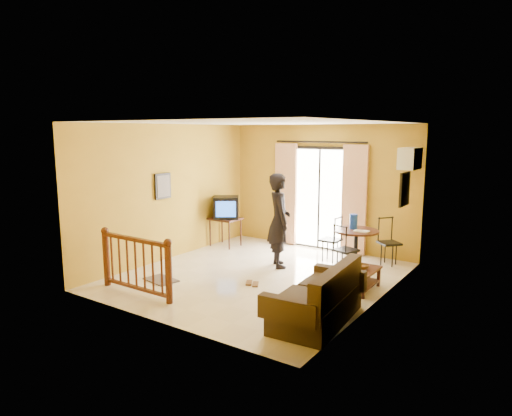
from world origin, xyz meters
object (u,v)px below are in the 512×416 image
Objects in this scene: coffee_table at (361,276)px; dining_table at (356,238)px; sofa at (320,301)px; standing_person at (279,220)px; television at (226,207)px.

dining_table is at bearing 115.94° from coffee_table.
sofa is 2.79m from standing_person.
television is 3.93m from coffee_table.
dining_table is 1.09× the size of coffee_table.
dining_table is at bearing 97.97° from sofa.
dining_table is 0.49× the size of sofa.
dining_table is at bearing -98.86° from standing_person.
television is 3.12m from dining_table.
sofa is at bearing -70.73° from television.
television is 0.85× the size of dining_table.
dining_table is (3.10, 0.19, -0.34)m from television.
dining_table is 0.47× the size of standing_person.
standing_person reaches higher than television.
coffee_table is 2.04m from standing_person.
television reaches higher than dining_table.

